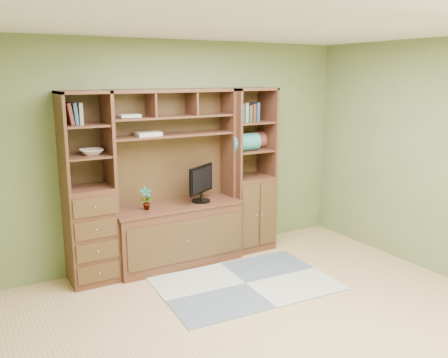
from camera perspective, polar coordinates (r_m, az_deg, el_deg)
room at (r=4.03m, az=6.78°, el=-0.64°), size 4.60×4.10×2.64m
center_hutch at (r=5.47m, az=-5.72°, el=-0.08°), size 1.54×0.53×2.05m
left_tower at (r=5.19m, az=-16.00°, el=-1.20°), size 0.50×0.45×2.05m
right_tower at (r=5.99m, az=3.09°, el=1.06°), size 0.55×0.45×2.05m
rug at (r=5.23m, az=2.63°, el=-12.45°), size 1.90×1.32×0.01m
monitor at (r=5.56m, az=-2.79°, el=0.24°), size 0.53×0.45×0.60m
orchid at (r=5.33m, az=-9.37°, el=-2.32°), size 0.14×0.09×0.26m
magazines at (r=5.35m, az=-9.13°, el=5.38°), size 0.27×0.20×0.04m
bowl at (r=5.13m, az=-15.67°, el=3.16°), size 0.24×0.24×0.06m
blanket_teal at (r=5.82m, az=2.38°, el=4.45°), size 0.37×0.21×0.21m
blanket_red at (r=6.05m, az=3.56°, el=4.70°), size 0.37×0.20×0.20m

